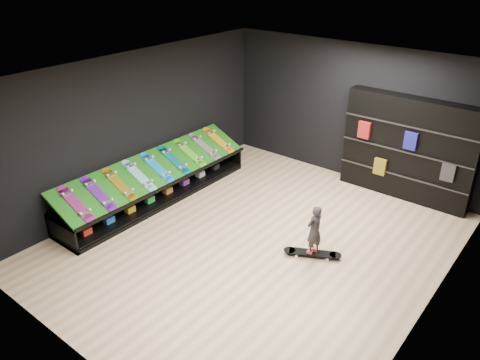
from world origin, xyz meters
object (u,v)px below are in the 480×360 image
Objects in this scene: floor_skateboard at (312,254)px; child at (313,239)px; display_rack at (157,188)px; back_shelving at (408,149)px.

floor_skateboard is 0.31m from child.
floor_skateboard is (3.59, 0.24, -0.20)m from display_rack.
back_shelving reaches higher than display_rack.
display_rack is at bearing -139.84° from back_shelving.
back_shelving is 3.26m from floor_skateboard.
back_shelving is 3.18m from child.
display_rack is 5.21m from back_shelving.
display_rack is 1.69× the size of back_shelving.
child is (0.00, -0.00, 0.31)m from floor_skateboard.
child is (3.59, 0.24, 0.11)m from display_rack.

